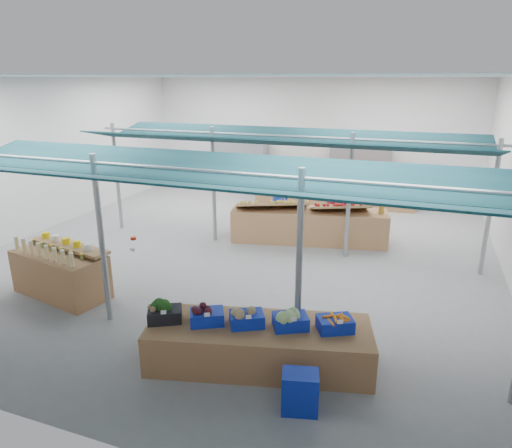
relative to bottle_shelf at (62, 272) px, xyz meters
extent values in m
plane|color=slate|center=(2.49, 3.48, -0.47)|extent=(13.00, 13.00, 0.00)
plane|color=silver|center=(2.49, 3.48, 3.73)|extent=(13.00, 13.00, 0.00)
plane|color=silver|center=(2.49, 9.98, 1.63)|extent=(12.00, 0.00, 12.00)
plane|color=silver|center=(-3.51, 3.48, 1.63)|extent=(0.00, 13.00, 13.00)
cylinder|color=gray|center=(-1.51, 3.98, 1.03)|extent=(0.10, 0.10, 3.00)
cylinder|color=gray|center=(1.49, -0.52, 1.03)|extent=(0.10, 0.10, 3.00)
cylinder|color=gray|center=(1.49, 3.98, 1.03)|extent=(0.10, 0.10, 3.00)
cylinder|color=gray|center=(4.99, -0.52, 1.03)|extent=(0.10, 0.10, 3.00)
cylinder|color=gray|center=(4.99, 3.98, 1.03)|extent=(0.10, 0.10, 3.00)
cylinder|color=gray|center=(7.99, 3.98, 1.03)|extent=(0.10, 0.10, 3.00)
cylinder|color=gray|center=(3.24, -0.52, 2.38)|extent=(10.00, 0.06, 0.06)
cylinder|color=gray|center=(3.24, 3.98, 2.38)|extent=(10.00, 0.06, 0.06)
cube|color=#0A252E|center=(3.24, -1.17, 2.31)|extent=(9.50, 1.28, 0.30)
cube|color=#0A252E|center=(3.24, 0.13, 2.31)|extent=(9.50, 1.28, 0.30)
cube|color=#0A252E|center=(3.24, 3.33, 2.31)|extent=(9.50, 1.28, 0.30)
cube|color=#0A252E|center=(3.24, 4.63, 2.31)|extent=(9.50, 1.28, 0.30)
cube|color=#B23F33|center=(-0.01, 9.48, 0.53)|extent=(2.00, 0.50, 2.00)
cube|color=#B23F33|center=(4.49, 9.48, 0.53)|extent=(2.00, 0.50, 2.00)
cube|color=#966541|center=(-0.01, -0.04, -0.03)|extent=(2.11, 1.25, 0.88)
cube|color=#997247|center=(0.05, 0.23, 0.48)|extent=(2.02, 0.77, 0.06)
cube|color=#966541|center=(4.50, -0.87, -0.15)|extent=(3.51, 1.89, 0.65)
cube|color=#966541|center=(3.87, 4.75, -0.04)|extent=(4.15, 1.78, 0.87)
cube|color=#966541|center=(3.79, 8.59, 0.00)|extent=(5.36, 1.81, 0.95)
cube|color=#1027AE|center=(5.35, -1.66, -0.19)|extent=(0.54, 0.44, 0.57)
imported|color=#1B3EB4|center=(2.67, 5.85, 0.33)|extent=(0.66, 0.50, 1.62)
imported|color=maroon|center=(4.47, 5.85, 0.33)|extent=(0.89, 0.76, 1.62)
cube|color=black|center=(3.10, -1.22, 0.27)|extent=(0.61, 0.54, 0.20)
cube|color=white|center=(3.21, -1.41, 0.43)|extent=(0.08, 0.05, 0.06)
cube|color=#1027AE|center=(3.73, -1.06, 0.27)|extent=(0.61, 0.54, 0.20)
cube|color=white|center=(3.84, -1.26, 0.43)|extent=(0.08, 0.05, 0.06)
cube|color=#1027AE|center=(4.32, -0.91, 0.27)|extent=(0.61, 0.54, 0.20)
cube|color=white|center=(4.42, -1.11, 0.43)|extent=(0.08, 0.05, 0.06)
cube|color=#1027AE|center=(4.95, -0.76, 0.27)|extent=(0.61, 0.54, 0.20)
cube|color=white|center=(5.05, -0.95, 0.43)|extent=(0.08, 0.05, 0.06)
cube|color=#1027AE|center=(5.58, -0.60, 0.27)|extent=(0.61, 0.54, 0.20)
cube|color=white|center=(5.68, -0.79, 0.43)|extent=(0.08, 0.05, 0.06)
sphere|color=brown|center=(3.00, -1.36, 0.41)|extent=(0.09, 0.09, 0.09)
sphere|color=brown|center=(2.95, -1.38, 0.45)|extent=(0.06, 0.06, 0.06)
cylinder|color=#AC1A0B|center=(1.24, 0.71, 0.63)|extent=(0.12, 0.12, 0.05)
cube|color=white|center=(1.24, 0.65, 0.41)|extent=(0.10, 0.01, 0.07)
cube|color=#997247|center=(2.95, 4.46, 0.51)|extent=(2.01, 1.39, 0.26)
cube|color=#997247|center=(4.69, 4.83, 0.51)|extent=(1.65, 1.23, 0.26)
cylinder|color=#8C6019|center=(5.68, 5.03, 0.50)|extent=(0.14, 0.14, 0.22)
cone|color=#26661E|center=(5.68, 5.03, 0.69)|extent=(0.12, 0.12, 0.18)
camera|label=1|loc=(6.52, -6.51, 3.69)|focal=32.00mm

